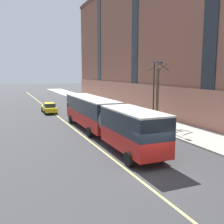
# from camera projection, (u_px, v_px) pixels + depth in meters

# --- Properties ---
(ground_plane) EXTENTS (260.00, 260.00, 0.00)m
(ground_plane) POSITION_uv_depth(u_px,v_px,m) (157.00, 173.00, 16.29)
(ground_plane) COLOR #38383A
(city_bus) EXTENTS (2.92, 19.47, 3.49)m
(city_bus) POSITION_uv_depth(u_px,v_px,m) (103.00, 116.00, 25.08)
(city_bus) COLOR red
(city_bus) RESTS_ON ground
(parked_car_darkgray_0) EXTENTS (2.08, 4.74, 1.56)m
(parked_car_darkgray_0) POSITION_uv_depth(u_px,v_px,m) (109.00, 111.00, 36.56)
(parked_car_darkgray_0) COLOR #4C4C51
(parked_car_darkgray_0) RESTS_ON ground
(parked_car_white_2) EXTENTS (2.10, 4.50, 1.56)m
(parked_car_white_2) POSITION_uv_depth(u_px,v_px,m) (91.00, 105.00, 44.07)
(parked_car_white_2) COLOR silver
(parked_car_white_2) RESTS_ON ground
(taxi_cab) EXTENTS (1.94, 4.61, 1.56)m
(taxi_cab) POSITION_uv_depth(u_px,v_px,m) (49.00, 108.00, 40.08)
(taxi_cab) COLOR yellow
(taxi_cab) RESTS_ON ground
(street_tree_far_uptown) EXTENTS (1.98, 2.04, 7.58)m
(street_tree_far_uptown) POSITION_uv_depth(u_px,v_px,m) (157.00, 91.00, 30.84)
(street_tree_far_uptown) COLOR brown
(street_tree_far_uptown) RESTS_ON sidewalk
(street_lamp) EXTENTS (0.36, 1.48, 7.18)m
(street_lamp) POSITION_uv_depth(u_px,v_px,m) (155.00, 88.00, 28.55)
(street_lamp) COLOR #2D2D30
(street_lamp) RESTS_ON sidewalk
(lane_centerline) EXTENTS (0.16, 140.00, 0.01)m
(lane_centerline) POSITION_uv_depth(u_px,v_px,m) (115.00, 161.00, 18.45)
(lane_centerline) COLOR #E0D66B
(lane_centerline) RESTS_ON ground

